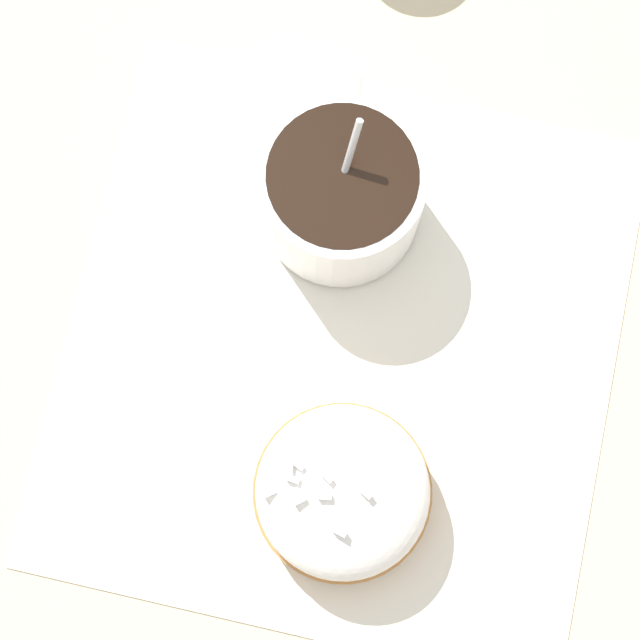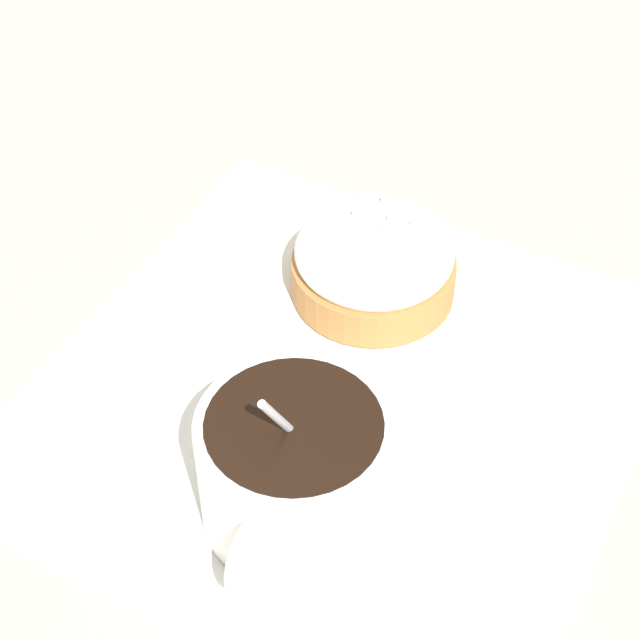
% 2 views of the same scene
% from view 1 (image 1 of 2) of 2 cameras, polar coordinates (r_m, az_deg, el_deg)
% --- Properties ---
extents(ground_plane, '(3.00, 3.00, 0.00)m').
position_cam_1_polar(ground_plane, '(0.62, 1.53, -1.63)').
color(ground_plane, '#C6B793').
extents(paper_napkin, '(0.35, 0.34, 0.00)m').
position_cam_1_polar(paper_napkin, '(0.62, 1.53, -1.61)').
color(paper_napkin, white).
rests_on(paper_napkin, ground_plane).
extents(coffee_cup, '(0.12, 0.09, 0.10)m').
position_cam_1_polar(coffee_cup, '(0.60, 1.56, 6.87)').
color(coffee_cup, white).
rests_on(coffee_cup, paper_napkin).
extents(frosted_pastry, '(0.10, 0.10, 0.06)m').
position_cam_1_polar(frosted_pastry, '(0.58, 1.61, -9.21)').
color(frosted_pastry, '#B2753D').
rests_on(frosted_pastry, paper_napkin).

